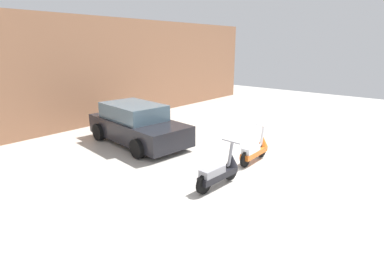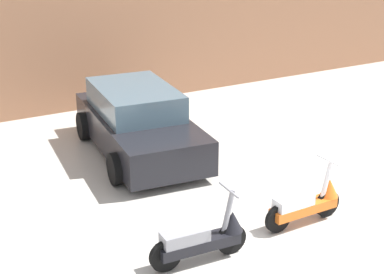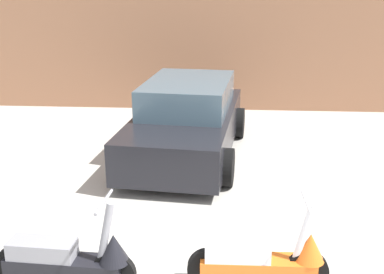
% 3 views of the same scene
% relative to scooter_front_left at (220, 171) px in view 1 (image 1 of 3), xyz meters
% --- Properties ---
extents(ground_plane, '(28.00, 28.00, 0.00)m').
position_rel_scooter_front_left_xyz_m(ground_plane, '(1.37, -0.95, -0.35)').
color(ground_plane, beige).
extents(wall_back, '(19.60, 0.12, 4.12)m').
position_rel_scooter_front_left_xyz_m(wall_back, '(1.37, 6.98, 1.71)').
color(wall_back, '#9E6B4C').
rests_on(wall_back, ground_plane).
extents(scooter_front_left, '(1.40, 0.50, 0.98)m').
position_rel_scooter_front_left_xyz_m(scooter_front_left, '(0.00, 0.00, 0.00)').
color(scooter_front_left, black).
rests_on(scooter_front_left, ground_plane).
extents(scooter_front_right, '(1.36, 0.49, 0.95)m').
position_rel_scooter_front_left_xyz_m(scooter_front_right, '(1.85, 0.14, -0.01)').
color(scooter_front_right, black).
rests_on(scooter_front_right, ground_plane).
extents(car_rear_left, '(2.08, 3.86, 1.26)m').
position_rel_scooter_front_left_xyz_m(car_rear_left, '(0.82, 3.88, 0.26)').
color(car_rear_left, black).
rests_on(car_rear_left, ground_plane).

